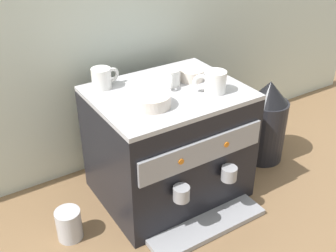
{
  "coord_description": "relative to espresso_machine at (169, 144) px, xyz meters",
  "views": [
    {
      "loc": [
        -0.69,
        -1.09,
        1.05
      ],
      "look_at": [
        0.0,
        0.0,
        0.29
      ],
      "focal_mm": 43.74,
      "sensor_mm": 36.0,
      "label": 1
    }
  ],
  "objects": [
    {
      "name": "ground_plane",
      "position": [
        0.0,
        0.0,
        -0.22
      ],
      "size": [
        4.0,
        4.0,
        0.0
      ],
      "primitive_type": "plane",
      "color": "brown"
    },
    {
      "name": "tiled_backsplash_wall",
      "position": [
        0.0,
        0.33,
        0.24
      ],
      "size": [
        2.8,
        0.03,
        0.91
      ],
      "primitive_type": "cube",
      "color": "silver",
      "rests_on": "ground_plane"
    },
    {
      "name": "espresso_machine",
      "position": [
        0.0,
        0.0,
        0.0
      ],
      "size": [
        0.53,
        0.53,
        0.44
      ],
      "color": "black",
      "rests_on": "ground_plane"
    },
    {
      "name": "ceramic_cup_0",
      "position": [
        -0.18,
        0.15,
        0.26
      ],
      "size": [
        0.11,
        0.07,
        0.07
      ],
      "color": "white",
      "rests_on": "espresso_machine"
    },
    {
      "name": "ceramic_cup_1",
      "position": [
        0.03,
        0.04,
        0.25
      ],
      "size": [
        0.07,
        0.1,
        0.06
      ],
      "color": "white",
      "rests_on": "espresso_machine"
    },
    {
      "name": "ceramic_cup_2",
      "position": [
        0.13,
        -0.09,
        0.26
      ],
      "size": [
        0.11,
        0.08,
        0.08
      ],
      "color": "white",
      "rests_on": "espresso_machine"
    },
    {
      "name": "ceramic_bowl_0",
      "position": [
        -0.11,
        -0.06,
        0.24
      ],
      "size": [
        0.13,
        0.13,
        0.04
      ],
      "color": "beige",
      "rests_on": "espresso_machine"
    },
    {
      "name": "ceramic_bowl_1",
      "position": [
        0.12,
        0.04,
        0.24
      ],
      "size": [
        0.09,
        0.09,
        0.04
      ],
      "color": "beige",
      "rests_on": "espresso_machine"
    },
    {
      "name": "coffee_grinder",
      "position": [
        0.48,
        -0.03,
        -0.04
      ],
      "size": [
        0.18,
        0.18,
        0.37
      ],
      "color": "black",
      "rests_on": "ground_plane"
    },
    {
      "name": "milk_pitcher",
      "position": [
        -0.43,
        -0.03,
        -0.16
      ],
      "size": [
        0.09,
        0.09,
        0.11
      ],
      "primitive_type": "cylinder",
      "color": "#B7B7BC",
      "rests_on": "ground_plane"
    }
  ]
}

